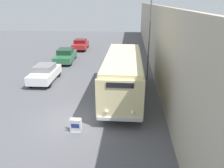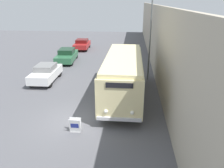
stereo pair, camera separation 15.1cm
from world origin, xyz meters
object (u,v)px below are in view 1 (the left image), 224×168
parked_car_mid (66,55)px  vintage_bus (123,74)px  streetlamp (150,25)px  sign_board (76,126)px  parked_car_far (81,44)px  parked_car_near (45,73)px

parked_car_mid → vintage_bus: bearing=-57.9°
parked_car_mid → streetlamp: bearing=-36.6°
sign_board → parked_car_far: (-4.43, 21.38, 0.38)m
sign_board → parked_car_far: size_ratio=0.19×
sign_board → parked_car_mid: (-4.66, 14.38, 0.37)m
sign_board → streetlamp: bearing=63.2°
streetlamp → parked_car_far: 15.96m
streetlamp → parked_car_near: streetlamp is taller
parked_car_near → vintage_bus: bearing=-22.6°
vintage_bus → parked_car_far: bearing=112.5°
vintage_bus → streetlamp: streetlamp is taller
vintage_bus → parked_car_near: (-6.94, 2.63, -1.00)m
sign_board → parked_car_near: (-4.58, 7.64, 0.39)m
sign_board → parked_car_near: parked_car_near is taller
parked_car_far → parked_car_near: bearing=-93.5°
sign_board → streetlamp: streetlamp is taller
vintage_bus → streetlamp: size_ratio=1.19×
sign_board → parked_car_mid: 15.12m
streetlamp → parked_car_near: bearing=-173.0°
sign_board → parked_car_near: 8.91m
vintage_bus → parked_car_far: size_ratio=2.08×
streetlamp → parked_car_far: bearing=125.0°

